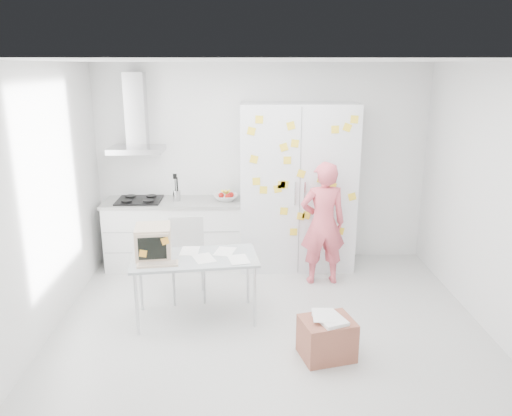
{
  "coord_description": "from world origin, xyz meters",
  "views": [
    {
      "loc": [
        -0.26,
        -4.74,
        2.66
      ],
      "look_at": [
        -0.12,
        0.66,
        1.11
      ],
      "focal_mm": 35.0,
      "sensor_mm": 36.0,
      "label": 1
    }
  ],
  "objects_px": {
    "person": "(323,223)",
    "desk": "(169,250)",
    "chair": "(187,253)",
    "cardboard_box": "(327,338)"
  },
  "relations": [
    {
      "from": "person",
      "to": "desk",
      "type": "relative_size",
      "value": 1.12
    },
    {
      "from": "chair",
      "to": "person",
      "type": "bearing_deg",
      "value": 3.82
    },
    {
      "from": "desk",
      "to": "chair",
      "type": "distance_m",
      "value": 0.63
    },
    {
      "from": "person",
      "to": "cardboard_box",
      "type": "bearing_deg",
      "value": 79.2
    },
    {
      "from": "person",
      "to": "chair",
      "type": "relative_size",
      "value": 1.64
    },
    {
      "from": "desk",
      "to": "chair",
      "type": "relative_size",
      "value": 1.47
    },
    {
      "from": "desk",
      "to": "cardboard_box",
      "type": "bearing_deg",
      "value": -33.66
    },
    {
      "from": "person",
      "to": "chair",
      "type": "distance_m",
      "value": 1.7
    },
    {
      "from": "person",
      "to": "chair",
      "type": "xyz_separation_m",
      "value": [
        -1.64,
        -0.35,
        -0.24
      ]
    },
    {
      "from": "person",
      "to": "cardboard_box",
      "type": "height_order",
      "value": "person"
    }
  ]
}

